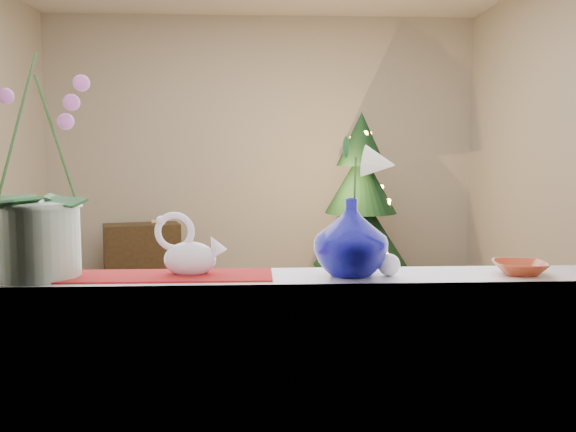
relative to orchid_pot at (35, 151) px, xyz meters
name	(u,v)px	position (x,y,z in m)	size (l,w,h in m)	color
ground	(267,339)	(0.74, 2.37, -1.31)	(5.00, 5.00, 0.00)	#352116
wall_back	(262,146)	(0.74, 4.87, 0.04)	(4.50, 0.10, 2.70)	#BEB5A6
wall_front	(283,137)	(0.74, -0.13, 0.04)	(4.50, 0.10, 2.70)	#BEB5A6
windowsill	(282,282)	(0.74, 0.00, -0.41)	(2.20, 0.26, 0.04)	white
window_frame	(283,13)	(0.74, -0.10, 0.39)	(2.22, 0.06, 1.60)	white
runner	(159,276)	(0.36, 0.00, -0.38)	(0.70, 0.20, 0.01)	maroon
orchid_pot	(35,151)	(0.00, 0.00, 0.00)	(0.27, 0.27, 0.77)	white
swan	(190,246)	(0.46, 0.01, -0.29)	(0.22, 0.10, 0.19)	silver
blue_vase	(351,231)	(0.96, -0.01, -0.25)	(0.27, 0.27, 0.28)	#050564
lily	(352,153)	(0.96, -0.01, 0.00)	(0.15, 0.09, 0.21)	white
paperweight	(389,265)	(1.08, -0.03, -0.35)	(0.07, 0.07, 0.07)	white
amber_dish	(520,269)	(1.50, -0.02, -0.37)	(0.14, 0.14, 0.04)	#A53A1D
xmas_tree	(361,199)	(1.69, 4.13, -0.47)	(0.91, 0.91, 1.67)	black
side_table	(142,251)	(-0.48, 4.54, -1.03)	(0.75, 0.37, 0.56)	black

